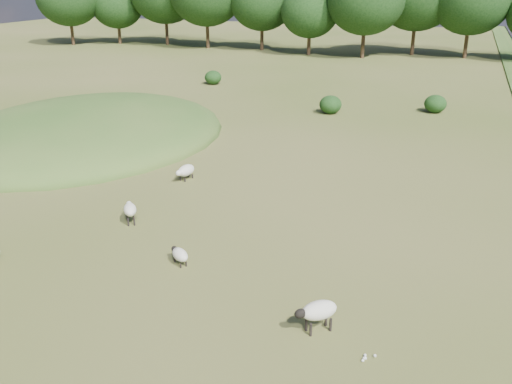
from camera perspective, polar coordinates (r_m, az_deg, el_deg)
ground at (r=39.05m, az=5.22°, el=6.91°), size 160.00×160.00×0.00m
mound at (r=37.04m, az=-16.50°, el=5.36°), size 16.00×20.00×4.00m
treeline at (r=72.95m, az=12.09°, el=18.30°), size 96.28×14.66×11.70m
shrubs at (r=45.29m, az=6.59°, el=9.65°), size 21.29×9.37×1.30m
sheep_0 at (r=23.46m, az=-12.50°, el=-1.72°), size 0.96×1.14×0.83m
sheep_1 at (r=29.83m, az=-20.07°, el=2.39°), size 1.16×0.59×0.82m
sheep_3 at (r=16.30m, az=6.20°, el=-11.73°), size 1.24×1.18×0.94m
sheep_5 at (r=19.98m, az=-7.65°, el=-6.21°), size 0.99×0.87×0.58m
sheep_6 at (r=27.97m, az=-7.05°, el=2.13°), size 0.75×1.34×0.75m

